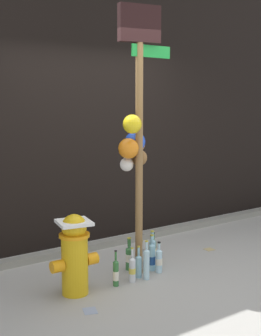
{
  "coord_description": "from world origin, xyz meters",
  "views": [
    {
      "loc": [
        -2.88,
        -3.52,
        1.78
      ],
      "look_at": [
        -0.28,
        0.2,
        1.13
      ],
      "focal_mm": 48.67,
      "sensor_mm": 36.0,
      "label": 1
    }
  ],
  "objects_px": {
    "bottle_1": "(139,265)",
    "bottle_3": "(152,252)",
    "bottle_5": "(153,250)",
    "bottle_4": "(129,257)",
    "bottle_8": "(147,263)",
    "bottle_2": "(141,256)",
    "bottle_0": "(132,269)",
    "bottle_7": "(159,260)",
    "memorial_post": "(136,122)",
    "fire_hydrant": "(75,253)",
    "bottle_9": "(152,257)",
    "bottle_6": "(116,273)"
  },
  "relations": [
    {
      "from": "bottle_1",
      "to": "bottle_3",
      "type": "height_order",
      "value": "bottle_3"
    },
    {
      "from": "bottle_1",
      "to": "bottle_5",
      "type": "bearing_deg",
      "value": 33.91
    },
    {
      "from": "bottle_3",
      "to": "bottle_1",
      "type": "bearing_deg",
      "value": -151.99
    },
    {
      "from": "bottle_3",
      "to": "bottle_4",
      "type": "relative_size",
      "value": 1.14
    },
    {
      "from": "bottle_1",
      "to": "bottle_8",
      "type": "relative_size",
      "value": 0.82
    },
    {
      "from": "bottle_1",
      "to": "bottle_2",
      "type": "height_order",
      "value": "bottle_1"
    },
    {
      "from": "bottle_0",
      "to": "bottle_1",
      "type": "height_order",
      "value": "bottle_0"
    },
    {
      "from": "bottle_2",
      "to": "bottle_7",
      "type": "distance_m",
      "value": 0.22
    },
    {
      "from": "memorial_post",
      "to": "bottle_0",
      "type": "distance_m",
      "value": 1.48
    },
    {
      "from": "bottle_2",
      "to": "bottle_3",
      "type": "height_order",
      "value": "bottle_3"
    },
    {
      "from": "memorial_post",
      "to": "bottle_8",
      "type": "distance_m",
      "value": 1.44
    },
    {
      "from": "fire_hydrant",
      "to": "bottle_9",
      "type": "height_order",
      "value": "fire_hydrant"
    },
    {
      "from": "bottle_1",
      "to": "bottle_7",
      "type": "xyz_separation_m",
      "value": [
        0.26,
        -0.01,
        0.0
      ]
    },
    {
      "from": "fire_hydrant",
      "to": "bottle_6",
      "type": "distance_m",
      "value": 0.5
    },
    {
      "from": "bottle_1",
      "to": "bottle_2",
      "type": "xyz_separation_m",
      "value": [
        0.17,
        0.19,
        0.01
      ]
    },
    {
      "from": "bottle_0",
      "to": "bottle_3",
      "type": "relative_size",
      "value": 0.87
    },
    {
      "from": "bottle_0",
      "to": "bottle_3",
      "type": "xyz_separation_m",
      "value": [
        0.42,
        0.22,
        0.03
      ]
    },
    {
      "from": "bottle_0",
      "to": "bottle_9",
      "type": "relative_size",
      "value": 0.91
    },
    {
      "from": "bottle_0",
      "to": "bottle_2",
      "type": "relative_size",
      "value": 1.11
    },
    {
      "from": "bottle_0",
      "to": "bottle_1",
      "type": "distance_m",
      "value": 0.14
    },
    {
      "from": "bottle_5",
      "to": "bottle_7",
      "type": "xyz_separation_m",
      "value": [
        -0.14,
        -0.28,
        -0.0
      ]
    },
    {
      "from": "bottle_1",
      "to": "bottle_9",
      "type": "height_order",
      "value": "bottle_9"
    },
    {
      "from": "bottle_1",
      "to": "bottle_5",
      "type": "xyz_separation_m",
      "value": [
        0.4,
        0.27,
        0.01
      ]
    },
    {
      "from": "bottle_0",
      "to": "bottle_2",
      "type": "bearing_deg",
      "value": 40.29
    },
    {
      "from": "bottle_0",
      "to": "bottle_8",
      "type": "xyz_separation_m",
      "value": [
        0.16,
        -0.03,
        0.04
      ]
    },
    {
      "from": "fire_hydrant",
      "to": "bottle_7",
      "type": "distance_m",
      "value": 1.02
    },
    {
      "from": "memorial_post",
      "to": "bottle_5",
      "type": "relative_size",
      "value": 7.91
    },
    {
      "from": "bottle_1",
      "to": "bottle_6",
      "type": "bearing_deg",
      "value": -170.92
    },
    {
      "from": "bottle_0",
      "to": "bottle_5",
      "type": "relative_size",
      "value": 1.03
    },
    {
      "from": "bottle_6",
      "to": "bottle_8",
      "type": "bearing_deg",
      "value": -6.25
    },
    {
      "from": "bottle_0",
      "to": "bottle_9",
      "type": "height_order",
      "value": "bottle_9"
    },
    {
      "from": "bottle_2",
      "to": "bottle_7",
      "type": "bearing_deg",
      "value": -66.53
    },
    {
      "from": "fire_hydrant",
      "to": "bottle_4",
      "type": "relative_size",
      "value": 2.14
    },
    {
      "from": "bottle_7",
      "to": "bottle_5",
      "type": "bearing_deg",
      "value": 62.76
    },
    {
      "from": "bottle_4",
      "to": "bottle_7",
      "type": "bearing_deg",
      "value": -48.98
    },
    {
      "from": "bottle_3",
      "to": "bottle_5",
      "type": "height_order",
      "value": "bottle_3"
    },
    {
      "from": "bottle_4",
      "to": "bottle_3",
      "type": "bearing_deg",
      "value": -16.75
    },
    {
      "from": "bottle_6",
      "to": "bottle_7",
      "type": "bearing_deg",
      "value": 4.09
    },
    {
      "from": "bottle_5",
      "to": "bottle_9",
      "type": "distance_m",
      "value": 0.25
    },
    {
      "from": "memorial_post",
      "to": "bottle_2",
      "type": "height_order",
      "value": "memorial_post"
    },
    {
      "from": "bottle_3",
      "to": "bottle_7",
      "type": "height_order",
      "value": "bottle_3"
    },
    {
      "from": "memorial_post",
      "to": "bottle_2",
      "type": "relative_size",
      "value": 8.53
    },
    {
      "from": "bottle_1",
      "to": "bottle_0",
      "type": "bearing_deg",
      "value": -153.97
    },
    {
      "from": "memorial_post",
      "to": "bottle_0",
      "type": "xyz_separation_m",
      "value": [
        -0.17,
        -0.18,
        -1.46
      ]
    },
    {
      "from": "bottle_0",
      "to": "bottle_5",
      "type": "xyz_separation_m",
      "value": [
        0.53,
        0.33,
        0.0
      ]
    },
    {
      "from": "bottle_2",
      "to": "bottle_0",
      "type": "bearing_deg",
      "value": -139.71
    },
    {
      "from": "bottle_7",
      "to": "bottle_9",
      "type": "distance_m",
      "value": 0.1
    },
    {
      "from": "bottle_6",
      "to": "bottle_7",
      "type": "height_order",
      "value": "bottle_6"
    },
    {
      "from": "bottle_6",
      "to": "bottle_7",
      "type": "relative_size",
      "value": 1.08
    },
    {
      "from": "bottle_6",
      "to": "bottle_9",
      "type": "relative_size",
      "value": 0.92
    }
  ]
}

